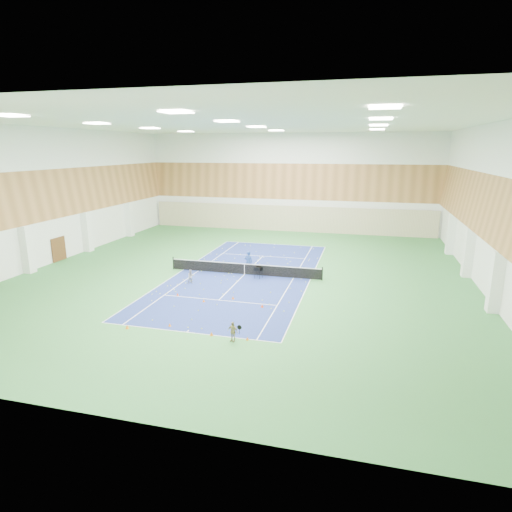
% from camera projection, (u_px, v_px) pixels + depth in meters
% --- Properties ---
extents(ground, '(40.00, 40.00, 0.00)m').
position_uv_depth(ground, '(245.00, 274.00, 35.47)').
color(ground, '#327538').
rests_on(ground, ground).
extents(room_shell, '(36.00, 40.00, 12.00)m').
position_uv_depth(room_shell, '(244.00, 202.00, 34.00)').
color(room_shell, white).
rests_on(room_shell, ground).
extents(wood_cladding, '(36.00, 40.00, 8.00)m').
position_uv_depth(wood_cladding, '(244.00, 177.00, 33.51)').
color(wood_cladding, '#AC723F').
rests_on(wood_cladding, room_shell).
extents(ceiling_light_grid, '(21.40, 25.40, 0.06)m').
position_uv_depth(ceiling_light_grid, '(243.00, 125.00, 32.54)').
color(ceiling_light_grid, silver).
rests_on(ceiling_light_grid, room_shell).
extents(court_surface, '(10.97, 23.77, 0.01)m').
position_uv_depth(court_surface, '(245.00, 274.00, 35.47)').
color(court_surface, navy).
rests_on(court_surface, ground).
extents(tennis_balls_scatter, '(10.57, 22.77, 0.07)m').
position_uv_depth(tennis_balls_scatter, '(245.00, 274.00, 35.46)').
color(tennis_balls_scatter, '#E0F129').
rests_on(tennis_balls_scatter, ground).
extents(tennis_net, '(12.80, 0.10, 1.10)m').
position_uv_depth(tennis_net, '(244.00, 268.00, 35.33)').
color(tennis_net, black).
rests_on(tennis_net, ground).
extents(back_curtain, '(35.40, 0.16, 3.20)m').
position_uv_depth(back_curtain, '(288.00, 219.00, 53.60)').
color(back_curtain, '#C6B793').
rests_on(back_curtain, ground).
extents(door_left_b, '(0.08, 1.80, 2.20)m').
position_uv_depth(door_left_b, '(59.00, 249.00, 39.58)').
color(door_left_b, '#593319').
rests_on(door_left_b, ground).
extents(coach, '(0.71, 0.48, 1.89)m').
position_uv_depth(coach, '(248.00, 262.00, 35.75)').
color(coach, '#204195').
rests_on(coach, ground).
extents(child_court, '(0.68, 0.67, 1.11)m').
position_uv_depth(child_court, '(191.00, 277.00, 33.00)').
color(child_court, '#95949D').
rests_on(child_court, ground).
extents(child_apron, '(0.70, 0.44, 1.12)m').
position_uv_depth(child_apron, '(233.00, 331.00, 23.10)').
color(child_apron, '#9F8A5A').
rests_on(child_apron, ground).
extents(ball_cart, '(0.69, 0.69, 0.97)m').
position_uv_depth(ball_cart, '(258.00, 272.00, 34.31)').
color(ball_cart, black).
rests_on(ball_cart, ground).
extents(cone_svc_a, '(0.19, 0.19, 0.20)m').
position_uv_depth(cone_svc_a, '(178.00, 294.00, 30.35)').
color(cone_svc_a, '#DF400B').
rests_on(cone_svc_a, ground).
extents(cone_svc_b, '(0.18, 0.18, 0.20)m').
position_uv_depth(cone_svc_b, '(204.00, 301.00, 29.11)').
color(cone_svc_b, orange).
rests_on(cone_svc_b, ground).
extents(cone_svc_c, '(0.20, 0.20, 0.22)m').
position_uv_depth(cone_svc_c, '(233.00, 298.00, 29.64)').
color(cone_svc_c, orange).
rests_on(cone_svc_c, ground).
extents(cone_svc_d, '(0.21, 0.21, 0.23)m').
position_uv_depth(cone_svc_d, '(262.00, 306.00, 28.11)').
color(cone_svc_d, '#FF470D').
rests_on(cone_svc_d, ground).
extents(cone_base_a, '(0.22, 0.22, 0.24)m').
position_uv_depth(cone_base_a, '(127.00, 327.00, 24.81)').
color(cone_base_a, orange).
rests_on(cone_base_a, ground).
extents(cone_base_b, '(0.17, 0.17, 0.19)m').
position_uv_depth(cone_base_b, '(170.00, 325.00, 25.13)').
color(cone_base_b, orange).
rests_on(cone_base_b, ground).
extents(cone_base_c, '(0.20, 0.20, 0.22)m').
position_uv_depth(cone_base_c, '(211.00, 334.00, 23.89)').
color(cone_base_c, orange).
rests_on(cone_base_c, ground).
extents(cone_base_d, '(0.17, 0.17, 0.19)m').
position_uv_depth(cone_base_d, '(247.00, 338.00, 23.32)').
color(cone_base_d, orange).
rests_on(cone_base_d, ground).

